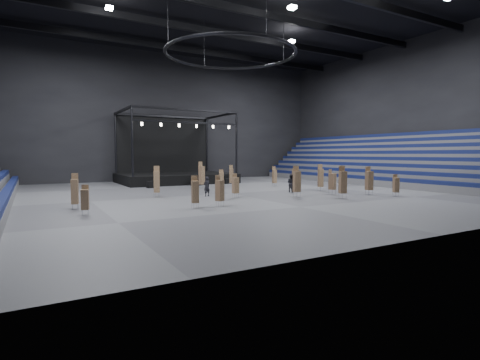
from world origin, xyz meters
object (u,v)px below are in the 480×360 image
chair_stack_6 (85,199)px  chair_stack_16 (274,176)px  flight_case_left (152,184)px  crew_member (291,183)px  chair_stack_2 (75,191)px  chair_stack_8 (332,181)px  stage (174,171)px  chair_stack_7 (202,175)px  chair_stack_3 (321,177)px  chair_stack_0 (295,179)px  chair_stack_4 (235,185)px  chair_stack_17 (343,182)px  flight_case_right (228,181)px  chair_stack_11 (157,181)px  chair_stack_10 (220,190)px  chair_stack_15 (343,181)px  flight_case_mid (197,182)px  chair_stack_1 (297,181)px  chair_stack_13 (231,175)px  chair_stack_9 (195,191)px  chair_stack_12 (221,178)px  chair_stack_5 (396,185)px  man_center (207,186)px  chair_stack_14 (369,180)px

chair_stack_6 → chair_stack_16: chair_stack_16 is taller
flight_case_left → crew_member: crew_member is taller
chair_stack_2 → chair_stack_8: size_ratio=1.05×
stage → chair_stack_7: bearing=-91.5°
chair_stack_3 → chair_stack_0: bearing=173.5°
chair_stack_4 → chair_stack_17: (7.65, -4.81, 0.31)m
flight_case_right → stage: bearing=130.1°
chair_stack_0 → chair_stack_2: (-20.84, -2.89, 0.06)m
chair_stack_11 → crew_member: 12.93m
chair_stack_2 → chair_stack_10: bearing=-6.3°
chair_stack_16 → chair_stack_15: bearing=-72.1°
flight_case_mid → crew_member: crew_member is taller
chair_stack_0 → chair_stack_1: 5.45m
chair_stack_13 → crew_member: (1.72, -9.26, -0.36)m
chair_stack_6 → crew_member: chair_stack_6 is taller
chair_stack_9 → crew_member: (12.39, 5.52, -0.30)m
flight_case_right → chair_stack_12: 6.44m
chair_stack_4 → chair_stack_10: (-3.50, -4.07, 0.07)m
chair_stack_5 → chair_stack_10: bearing=-164.4°
chair_stack_2 → chair_stack_6: bearing=-70.1°
chair_stack_2 → chair_stack_17: size_ratio=0.89×
chair_stack_0 → chair_stack_4: chair_stack_0 is taller
chair_stack_6 → chair_stack_11: 9.92m
chair_stack_2 → chair_stack_11: (6.94, 4.29, 0.14)m
chair_stack_0 → chair_stack_16: 5.74m
chair_stack_2 → man_center: (10.98, 2.76, -0.37)m
chair_stack_14 → chair_stack_17: 4.24m
chair_stack_0 → chair_stack_15: bearing=-54.6°
man_center → chair_stack_14: bearing=140.1°
stage → chair_stack_16: (8.17, -11.65, -0.27)m
flight_case_mid → chair_stack_3: (8.58, -11.93, 0.93)m
chair_stack_5 → chair_stack_10: size_ratio=0.87×
chair_stack_3 → chair_stack_8: chair_stack_3 is taller
chair_stack_6 → chair_stack_10: chair_stack_10 is taller
chair_stack_15 → chair_stack_13: bearing=126.8°
chair_stack_14 → chair_stack_12: bearing=138.7°
chair_stack_1 → chair_stack_4: bearing=171.3°
chair_stack_0 → chair_stack_13: size_ratio=0.92×
stage → man_center: (-3.02, -17.37, -0.57)m
chair_stack_4 → man_center: 2.80m
chair_stack_5 → chair_stack_12: bearing=147.4°
stage → chair_stack_4: (-1.35, -19.61, -0.34)m
chair_stack_17 → flight_case_left: bearing=141.4°
chair_stack_6 → flight_case_right: bearing=57.3°
chair_stack_0 → chair_stack_4: size_ratio=1.08×
chair_stack_5 → chair_stack_8: chair_stack_8 is taller
stage → chair_stack_2: stage is taller
chair_stack_12 → chair_stack_15: chair_stack_15 is taller
flight_case_mid → crew_member: 12.71m
chair_stack_15 → chair_stack_14: bearing=-67.6°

